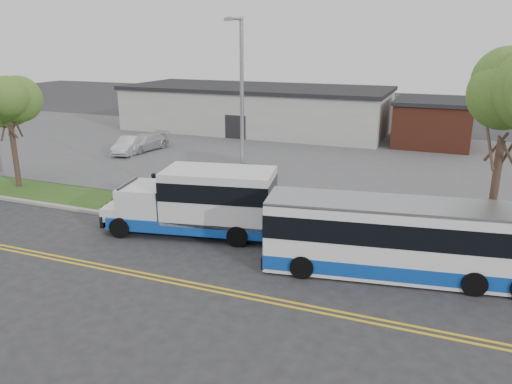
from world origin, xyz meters
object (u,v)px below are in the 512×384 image
at_px(tree_east, 507,106).
at_px(tree_west, 7,103).
at_px(streetlight_near, 241,116).
at_px(pedestrian, 154,188).
at_px(transit_bus, 403,239).
at_px(shuttle_bus, 203,200).
at_px(parked_car_b, 145,142).
at_px(parked_car_a, 129,145).

xyz_separation_m(tree_east, tree_west, (-26.00, 0.20, -1.08)).
relative_size(streetlight_near, pedestrian, 5.69).
bearing_deg(tree_west, pedestrian, 2.32).
bearing_deg(transit_bus, streetlight_near, 150.11).
distance_m(streetlight_near, pedestrian, 7.10).
distance_m(shuttle_bus, transit_bus, 9.05).
bearing_deg(pedestrian, parked_car_b, -76.88).
xyz_separation_m(pedestrian, parked_car_b, (-8.21, 11.26, -0.18)).
bearing_deg(parked_car_b, tree_west, -85.79).
bearing_deg(tree_east, shuttle_bus, -169.47).
relative_size(shuttle_bus, transit_bus, 0.78).
bearing_deg(transit_bus, parked_car_b, 136.01).
relative_size(tree_west, parked_car_b, 1.53).
bearing_deg(tree_east, streetlight_near, -178.58).
distance_m(tree_west, streetlight_near, 15.01).
distance_m(tree_east, parked_car_b, 28.01).
xyz_separation_m(streetlight_near, parked_car_b, (-13.80, 12.11, -4.48)).
distance_m(tree_west, parked_car_a, 11.08).
height_order(shuttle_bus, parked_car_a, shuttle_bus).
xyz_separation_m(tree_east, parked_car_a, (-25.25, 10.35, -5.45)).
height_order(tree_east, shuttle_bus, tree_east).
relative_size(transit_bus, pedestrian, 6.37).
bearing_deg(parked_car_a, shuttle_bus, -56.69).
xyz_separation_m(tree_east, transit_bus, (-3.12, -3.26, -4.75)).
xyz_separation_m(parked_car_a, parked_car_b, (0.45, 1.49, 0.00)).
xyz_separation_m(transit_bus, parked_car_b, (-21.67, 15.10, -0.70)).
xyz_separation_m(streetlight_near, transit_bus, (7.88, -2.99, -3.78)).
height_order(tree_east, transit_bus, tree_east).
xyz_separation_m(streetlight_near, parked_car_a, (-14.25, 10.62, -4.48)).
bearing_deg(streetlight_near, shuttle_bus, -119.37).
bearing_deg(tree_east, tree_west, 179.56).
xyz_separation_m(shuttle_bus, parked_car_b, (-12.68, 14.09, -0.88)).
xyz_separation_m(streetlight_near, shuttle_bus, (-1.11, -1.98, -3.59)).
height_order(transit_bus, parked_car_a, transit_bus).
height_order(streetlight_near, parked_car_a, streetlight_near).
relative_size(tree_east, pedestrian, 4.99).
relative_size(parked_car_a, parked_car_b, 0.88).
bearing_deg(streetlight_near, pedestrian, 171.32).
xyz_separation_m(shuttle_bus, transit_bus, (8.99, -1.01, -0.18)).
relative_size(streetlight_near, transit_bus, 0.89).
distance_m(transit_bus, parked_car_a, 25.99).
distance_m(streetlight_near, transit_bus, 9.23).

